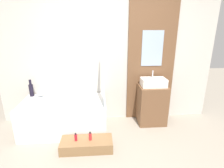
# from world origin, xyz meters

# --- Properties ---
(wall_tiled_back) EXTENTS (4.20, 0.06, 2.60)m
(wall_tiled_back) POSITION_xyz_m (0.00, 1.58, 1.30)
(wall_tiled_back) COLOR beige
(wall_tiled_back) RESTS_ON ground_plane
(wall_wood_accent) EXTENTS (0.93, 0.04, 2.60)m
(wall_wood_accent) POSITION_xyz_m (0.86, 1.53, 1.31)
(wall_wood_accent) COLOR brown
(wall_wood_accent) RESTS_ON ground_plane
(bathtub) EXTENTS (1.49, 0.79, 0.58)m
(bathtub) POSITION_xyz_m (-0.81, 1.13, 0.29)
(bathtub) COLOR white
(bathtub) RESTS_ON ground_plane
(glass_shower_screen) EXTENTS (0.01, 0.46, 1.20)m
(glass_shower_screen) POSITION_xyz_m (-0.09, 0.99, 1.18)
(glass_shower_screen) COLOR silver
(glass_shower_screen) RESTS_ON bathtub
(wooden_step_bench) EXTENTS (0.80, 0.33, 0.17)m
(wooden_step_bench) POSITION_xyz_m (-0.38, 0.55, 0.08)
(wooden_step_bench) COLOR olive
(wooden_step_bench) RESTS_ON ground_plane
(vanity_cabinet) EXTENTS (0.53, 0.43, 0.77)m
(vanity_cabinet) POSITION_xyz_m (0.86, 1.29, 0.38)
(vanity_cabinet) COLOR brown
(vanity_cabinet) RESTS_ON ground_plane
(sink) EXTENTS (0.46, 0.30, 0.28)m
(sink) POSITION_xyz_m (0.86, 1.29, 0.85)
(sink) COLOR white
(sink) RESTS_ON vanity_cabinet
(vase_tall_dark) EXTENTS (0.08, 0.08, 0.33)m
(vase_tall_dark) POSITION_xyz_m (-1.46, 1.44, 0.71)
(vase_tall_dark) COLOR black
(vase_tall_dark) RESTS_ON bathtub
(vase_round_light) EXTENTS (0.14, 0.14, 0.14)m
(vase_round_light) POSITION_xyz_m (-1.27, 1.41, 0.64)
(vase_round_light) COLOR silver
(vase_round_light) RESTS_ON bathtub
(bottle_soap_primary) EXTENTS (0.04, 0.04, 0.13)m
(bottle_soap_primary) POSITION_xyz_m (-0.54, 0.55, 0.22)
(bottle_soap_primary) COLOR #B21928
(bottle_soap_primary) RESTS_ON wooden_step_bench
(bottle_soap_secondary) EXTENTS (0.05, 0.05, 0.14)m
(bottle_soap_secondary) POSITION_xyz_m (-0.32, 0.55, 0.23)
(bottle_soap_secondary) COLOR red
(bottle_soap_secondary) RESTS_ON wooden_step_bench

